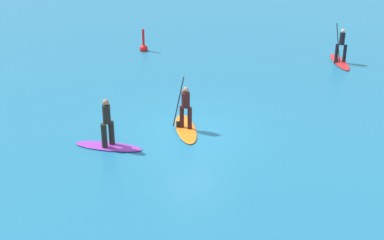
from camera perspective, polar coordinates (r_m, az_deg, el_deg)
name	(u,v)px	position (r m, az deg, el deg)	size (l,w,h in m)	color
ground_plane	(192,132)	(22.22, 0.00, -1.18)	(120.00, 120.00, 0.00)	#1E6B93
surfer_on_purple_board	(108,135)	(21.02, -8.44, -1.49)	(2.47, 2.09, 1.92)	purple
surfer_on_red_board	(340,55)	(30.95, 14.65, 6.35)	(1.58, 2.84, 2.18)	red
surfer_on_orange_board	(186,119)	(22.22, -0.65, 0.12)	(1.48, 2.89, 2.18)	orange
marker_buoy	(144,47)	(32.13, -4.87, 7.29)	(0.46, 0.46, 1.36)	red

